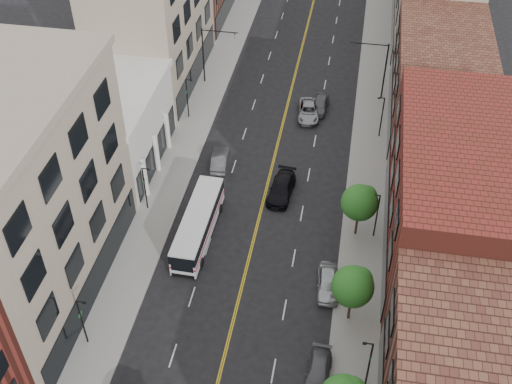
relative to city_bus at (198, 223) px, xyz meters
The scene contains 24 objects.
sidewalk_left 14.67m from the city_bus, 109.42° to the left, with size 4.00×110.00×0.15m, color gray.
sidewalk_right 20.52m from the city_bus, 42.25° to the left, with size 4.00×110.00×0.15m, color gray.
bldg_l_tanoffice 16.21m from the city_bus, 145.19° to the right, with size 10.00×22.00×18.00m, color gray.
bldg_l_white 15.54m from the city_bus, 140.53° to the left, with size 10.00×14.00×8.00m, color silver.
bldg_l_far_a 30.18m from the city_bus, 113.89° to the left, with size 10.00×20.00×18.00m, color gray.
bldg_r_mid 22.74m from the city_bus, ahead, with size 10.00×22.00×12.00m, color maroon.
bldg_r_far_a 32.66m from the city_bus, 47.01° to the left, with size 10.00×20.00×10.00m, color #562B22.
tree_r_2 16.40m from the city_bus, 26.25° to the right, with size 3.40×3.40×5.59m.
tree_r_3 15.02m from the city_bus, 11.02° to the left, with size 3.40×3.40×5.59m.
lamp_l_1 14.52m from the city_bus, 113.67° to the right, with size 0.81×0.55×5.05m.
lamp_l_2 6.56m from the city_bus, 154.56° to the left, with size 0.81×0.55×5.05m.
lamp_l_3 19.68m from the city_bus, 107.19° to the left, with size 0.81×0.55×5.05m.
lamp_r_1 20.89m from the city_bus, 39.43° to the right, with size 0.81×0.55×5.05m.
lamp_r_2 16.39m from the city_bus, ahead, with size 0.81×0.55×5.05m.
lamp_r_3 24.76m from the city_bus, 49.36° to the left, with size 0.81×0.55×5.05m.
signal_mast_left 27.41m from the city_bus, 100.83° to the left, with size 4.49×0.18×7.20m.
signal_mast_right 31.03m from the city_bus, 60.06° to the left, with size 4.49×0.18×7.20m.
city_bus is the anchor object (origin of this frame).
car_parked_mid 18.28m from the city_bus, 46.56° to the right, with size 1.84×4.53×1.31m, color #535358.
car_parked_far 13.25m from the city_bus, 19.22° to the right, with size 1.83×4.55×1.55m, color #B0B4B8.
car_lane_behind 10.76m from the city_bus, 91.88° to the left, with size 1.60×4.59×1.51m, color #47464B.
car_lane_a 9.90m from the city_bus, 46.78° to the left, with size 2.22×5.46×1.58m, color black.
car_lane_b 22.91m from the city_bus, 69.96° to the left, with size 2.42×5.25×1.46m, color #919398.
car_lane_c 24.80m from the city_bus, 68.54° to the left, with size 1.74×4.32×1.47m, color #4F4E53.
Camera 1 is at (7.56, -19.80, 42.80)m, focal length 45.00 mm.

